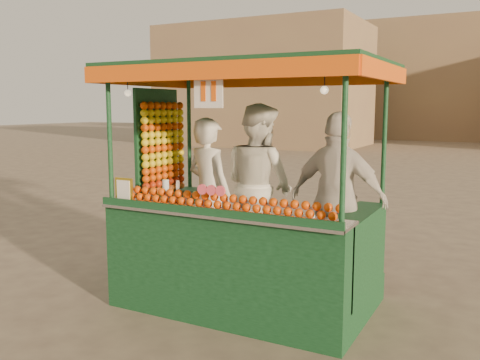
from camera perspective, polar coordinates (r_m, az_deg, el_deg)
The scene contains 7 objects.
ground at distance 5.70m, azimuth -1.02°, elevation -12.22°, with size 90.00×90.00×0.00m, color brown.
building_left at distance 27.28m, azimuth 2.73°, elevation 10.24°, with size 10.00×6.00×6.00m, color #88704D.
building_center at distance 35.01m, azimuth 20.61°, elevation 10.08°, with size 14.00×7.00×7.00m, color #88704D.
juice_cart at distance 5.14m, azimuth -0.30°, elevation -5.48°, with size 2.62×1.69×2.38m.
vendor_left at distance 5.53m, azimuth -3.43°, elevation -1.36°, with size 0.66×0.52×1.58m.
vendor_middle at distance 5.56m, azimuth 2.09°, elevation -0.55°, with size 1.04×0.96×1.73m.
vendor_right at distance 5.00m, azimuth 10.68°, elevation -2.11°, with size 1.01×0.52×1.65m.
Camera 1 is at (2.58, -4.68, 1.98)m, focal length 38.89 mm.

